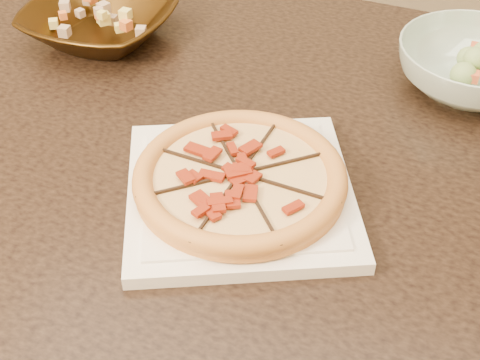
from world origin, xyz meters
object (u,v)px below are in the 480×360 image
(bronze_bowl, at_px, (101,23))
(salad_bowl, at_px, (474,67))
(plate, at_px, (240,192))
(pizza, at_px, (240,178))
(dining_table, at_px, (198,166))

(bronze_bowl, height_order, salad_bowl, salad_bowl)
(bronze_bowl, bearing_deg, salad_bowl, 3.21)
(plate, relative_size, pizza, 1.37)
(dining_table, height_order, bronze_bowl, bronze_bowl)
(salad_bowl, bearing_deg, dining_table, -152.81)
(plate, relative_size, salad_bowl, 1.55)
(bronze_bowl, distance_m, salad_bowl, 0.61)
(plate, height_order, salad_bowl, salad_bowl)
(dining_table, height_order, salad_bowl, salad_bowl)
(pizza, distance_m, salad_bowl, 0.43)
(pizza, height_order, bronze_bowl, bronze_bowl)
(salad_bowl, bearing_deg, bronze_bowl, -176.79)
(plate, distance_m, salad_bowl, 0.43)
(plate, relative_size, bronze_bowl, 1.48)
(dining_table, height_order, pizza, pizza)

